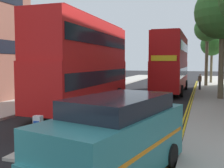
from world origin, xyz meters
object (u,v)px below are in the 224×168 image
object	(u,v)px
double_decker_bus_oncoming	(171,62)
taxi_minivan	(115,139)
double_decker_bus_away	(85,61)
keep_left_bollard	(38,134)
pedestrian_far	(200,81)

from	to	relation	value
double_decker_bus_oncoming	taxi_minivan	world-z (taller)	double_decker_bus_oncoming
double_decker_bus_away	keep_left_bollard	bearing A→B (deg)	-76.10
double_decker_bus_oncoming	taxi_minivan	xyz separation A→B (m)	(0.92, -20.42, -1.96)
double_decker_bus_away	taxi_minivan	distance (m)	10.98
taxi_minivan	pedestrian_far	xyz separation A→B (m)	(1.76, 22.78, -0.08)
double_decker_bus_oncoming	double_decker_bus_away	bearing A→B (deg)	-111.12
double_decker_bus_away	pedestrian_far	bearing A→B (deg)	62.52
double_decker_bus_away	pedestrian_far	world-z (taller)	double_decker_bus_away
keep_left_bollard	double_decker_bus_away	world-z (taller)	double_decker_bus_away
taxi_minivan	pedestrian_far	distance (m)	22.84
keep_left_bollard	double_decker_bus_oncoming	xyz separation A→B (m)	(2.18, 19.16, 2.42)
double_decker_bus_away	pedestrian_far	distance (m)	15.10
keep_left_bollard	taxi_minivan	size ratio (longest dim) A/B	0.22
keep_left_bollard	double_decker_bus_away	distance (m)	8.83
double_decker_bus_away	pedestrian_far	size ratio (longest dim) A/B	6.70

